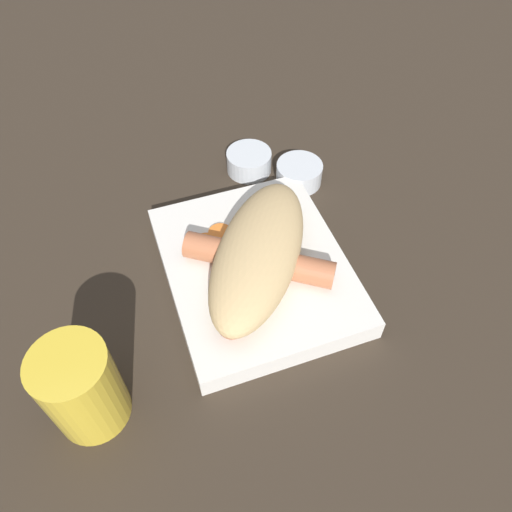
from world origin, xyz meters
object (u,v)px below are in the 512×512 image
object	(u,v)px
condiment_cup_far	(249,162)
drink_glass	(82,388)
bread_roll	(254,254)
food_tray	(256,270)
condiment_cup_near	(299,174)
sausage	(255,261)

from	to	relation	value
condiment_cup_far	drink_glass	world-z (taller)	drink_glass
condiment_cup_far	bread_roll	bearing A→B (deg)	162.71
food_tray	condiment_cup_near	distance (m)	0.16
food_tray	bread_roll	bearing A→B (deg)	145.27
drink_glass	sausage	bearing A→B (deg)	-64.91
condiment_cup_far	food_tray	bearing A→B (deg)	163.55
sausage	drink_glass	xyz separation A→B (m)	(-0.08, 0.18, 0.01)
sausage	bread_roll	bearing A→B (deg)	33.35
food_tray	condiment_cup_near	bearing A→B (deg)	-39.14
condiment_cup_far	drink_glass	distance (m)	0.34
condiment_cup_near	condiment_cup_far	bearing A→B (deg)	50.86
food_tray	drink_glass	distance (m)	0.20
bread_roll	condiment_cup_near	distance (m)	0.17
food_tray	condiment_cup_near	world-z (taller)	condiment_cup_near
sausage	condiment_cup_far	size ratio (longest dim) A/B	2.70
food_tray	condiment_cup_far	bearing A→B (deg)	-16.45
bread_roll	condiment_cup_near	xyz separation A→B (m)	(0.13, -0.10, -0.04)
bread_roll	condiment_cup_far	distance (m)	0.18
condiment_cup_far	drink_glass	xyz separation A→B (m)	(-0.25, 0.23, 0.03)
condiment_cup_near	bread_roll	bearing A→B (deg)	141.08
condiment_cup_near	drink_glass	bearing A→B (deg)	127.15
sausage	condiment_cup_far	bearing A→B (deg)	-17.02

